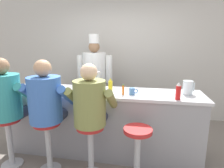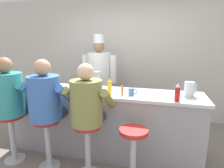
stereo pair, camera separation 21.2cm
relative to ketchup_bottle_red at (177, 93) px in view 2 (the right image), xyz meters
name	(u,v)px [view 2 (the right image)]	position (x,y,z in m)	size (l,w,h in m)	color
ground_plane	(95,162)	(-1.04, -0.09, -1.08)	(20.00, 20.00, 0.00)	slate
wall_back	(124,58)	(-1.04, 1.89, 0.27)	(10.00, 0.06, 2.70)	beige
diner_counter	(102,121)	(-1.04, 0.25, -0.59)	(2.90, 0.67, 0.97)	gray
ketchup_bottle_red	(177,93)	(0.00, 0.00, 0.00)	(0.06, 0.06, 0.23)	red
mustard_bottle_yellow	(110,87)	(-0.87, 0.06, 0.01)	(0.06, 0.06, 0.24)	yellow
hot_sauce_bottle_orange	(122,90)	(-0.70, 0.10, -0.04)	(0.03, 0.03, 0.14)	orange
water_pitcher_clear	(189,89)	(0.17, 0.29, -0.01)	(0.16, 0.13, 0.19)	silver
breakfast_plate	(56,89)	(-1.76, 0.14, -0.09)	(0.25, 0.25, 0.05)	white
cereal_bowl	(79,89)	(-1.38, 0.17, -0.08)	(0.14, 0.14, 0.05)	#B24C47
coffee_mug_blue	(132,92)	(-0.58, 0.13, -0.06)	(0.12, 0.08, 0.10)	#4C7AB2
coffee_mug_white	(92,91)	(-1.12, 0.03, -0.06)	(0.13, 0.08, 0.09)	white
cup_stack_steel	(97,82)	(-1.10, 0.19, 0.04)	(0.10, 0.10, 0.29)	#B7BABF
diner_seated_teal	(10,97)	(-2.19, -0.30, -0.14)	(0.62, 0.61, 1.49)	#B2B5BA
diner_seated_blue	(46,101)	(-1.62, -0.30, -0.14)	(0.61, 0.60, 1.47)	#B2B5BA
diner_seated_olive	(88,106)	(-1.04, -0.31, -0.16)	(0.58, 0.57, 1.44)	#B2B5BA
empty_stool_round	(133,148)	(-0.47, -0.34, -0.61)	(0.34, 0.34, 0.70)	#B2B5BA
cook_in_whites_near	(99,76)	(-1.43, 1.23, -0.07)	(0.72, 0.46, 1.84)	#232328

